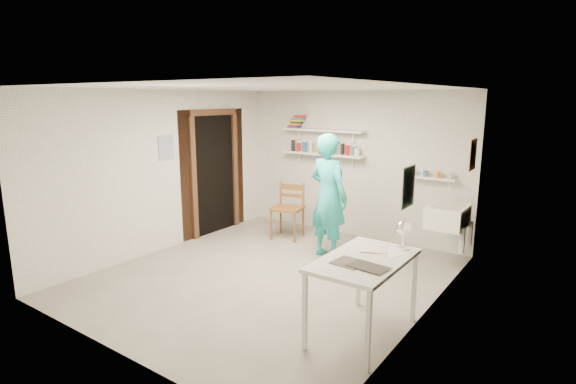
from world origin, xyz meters
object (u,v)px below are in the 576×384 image
Objects in this scene: wall_clock at (333,173)px; work_table at (363,297)px; man at (328,197)px; wooden_chair at (287,208)px; desk_lamp at (404,228)px; belfast_sink at (448,216)px.

wall_clock reaches higher than work_table.
man reaches higher than wooden_chair.
wall_clock is 0.27× the size of work_table.
wall_clock is 1.20m from wooden_chair.
man is 1.53× the size of work_table.
man is at bearing 128.99° from work_table.
wooden_chair is 3.11m from desk_lamp.
belfast_sink is 0.51× the size of work_table.
work_table is 8.00× the size of desk_lamp.
wooden_chair is 0.85× the size of work_table.
work_table is at bearing -38.66° from wall_clock.
man reaches higher than wall_clock.
man is 1.16m from wooden_chair.
man is 12.23× the size of desk_lamp.
wooden_chair is at bearing 147.47° from desk_lamp.
work_table is (2.39, -2.12, -0.11)m from wooden_chair.
man is 1.79× the size of wooden_chair.
man is (-1.49, -0.66, 0.20)m from belfast_sink.
belfast_sink is 1.85× the size of wall_clock.
belfast_sink is 0.60× the size of wooden_chair.
desk_lamp is (0.19, 0.47, 0.61)m from work_table.
man is at bearing -60.95° from wall_clock.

